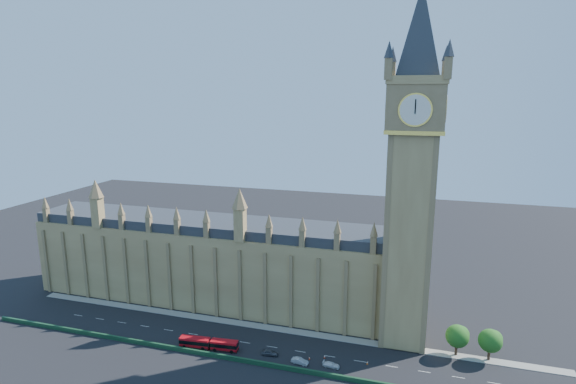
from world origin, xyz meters
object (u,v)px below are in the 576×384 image
(red_bus, at_px, (209,344))
(car_white, at_px, (331,365))
(car_silver, at_px, (300,361))
(car_grey, at_px, (270,353))

(red_bus, height_order, car_white, red_bus)
(car_silver, xyz_separation_m, car_white, (8.00, 0.81, -0.10))
(car_silver, height_order, car_white, car_silver)
(red_bus, height_order, car_silver, red_bus)
(red_bus, relative_size, car_white, 3.79)
(red_bus, distance_m, car_grey, 17.10)
(car_grey, relative_size, car_white, 1.01)
(car_grey, height_order, car_white, car_grey)
(red_bus, height_order, car_grey, red_bus)
(red_bus, distance_m, car_silver, 25.61)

